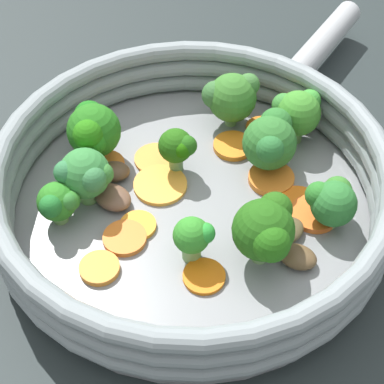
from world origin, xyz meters
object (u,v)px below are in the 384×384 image
at_px(carrot_slice_7, 106,165).
at_px(broccoli_floret_0, 93,130).
at_px(carrot_slice_3, 125,238).
at_px(broccoli_floret_8, 332,201).
at_px(carrot_slice_4, 271,178).
at_px(carrot_slice_11, 299,207).
at_px(broccoli_floret_4, 266,230).
at_px(broccoli_floret_3, 231,97).
at_px(mushroom_piece_2, 113,197).
at_px(broccoli_floret_1, 195,236).
at_px(broccoli_floret_9, 178,147).
at_px(carrot_slice_5, 138,225).
at_px(carrot_slice_10, 204,276).
at_px(carrot_slice_2, 233,146).
at_px(carrot_slice_8, 314,214).
at_px(broccoli_floret_7, 58,203).
at_px(carrot_slice_6, 262,128).
at_px(broccoli_floret_5, 270,141).
at_px(mushroom_piece_0, 285,231).
at_px(carrot_slice_1, 160,185).
at_px(mushroom_piece_1, 298,257).
at_px(broccoli_floret_2, 297,112).
at_px(broccoli_floret_6, 85,175).
at_px(carrot_slice_9, 99,268).
at_px(mushroom_piece_3, 113,172).
at_px(carrot_slice_0, 156,159).
at_px(skillet, 192,210).

xyz_separation_m(carrot_slice_7, broccoli_floret_0, (-0.01, -0.01, 0.03)).
relative_size(carrot_slice_3, broccoli_floret_8, 0.81).
xyz_separation_m(carrot_slice_4, carrot_slice_11, (0.02, 0.03, -0.00)).
height_order(carrot_slice_7, broccoli_floret_4, broccoli_floret_4).
height_order(broccoli_floret_3, mushroom_piece_2, broccoli_floret_3).
bearing_deg(broccoli_floret_1, broccoli_floret_9, -151.75).
height_order(carrot_slice_5, carrot_slice_10, same).
relative_size(carrot_slice_5, mushroom_piece_2, 0.87).
bearing_deg(broccoli_floret_4, carrot_slice_2, -152.31).
bearing_deg(carrot_slice_3, broccoli_floret_1, 93.28).
distance_m(carrot_slice_8, broccoli_floret_7, 0.21).
relative_size(carrot_slice_5, broccoli_floret_4, 0.52).
distance_m(carrot_slice_3, carrot_slice_6, 0.18).
xyz_separation_m(carrot_slice_11, broccoli_floret_1, (0.08, -0.07, 0.02)).
xyz_separation_m(carrot_slice_7, broccoli_floret_5, (-0.05, 0.14, 0.03)).
relative_size(broccoli_floret_1, mushroom_piece_0, 1.22).
height_order(broccoli_floret_8, mushroom_piece_2, broccoli_floret_8).
bearing_deg(carrot_slice_1, broccoli_floret_1, 41.07).
xyz_separation_m(carrot_slice_4, carrot_slice_8, (0.03, 0.04, -0.00)).
xyz_separation_m(carrot_slice_6, broccoli_floret_7, (0.16, -0.13, 0.02)).
relative_size(broccoli_floret_7, mushroom_piece_0, 1.15).
bearing_deg(carrot_slice_1, mushroom_piece_1, 73.34).
distance_m(carrot_slice_11, mushroom_piece_0, 0.03).
distance_m(broccoli_floret_3, broccoli_floret_7, 0.19).
bearing_deg(broccoli_floret_4, mushroom_piece_1, 102.98).
bearing_deg(broccoli_floret_2, carrot_slice_8, 24.02).
height_order(carrot_slice_7, broccoli_floret_8, broccoli_floret_8).
distance_m(broccoli_floret_7, mushroom_piece_2, 0.05).
bearing_deg(carrot_slice_4, carrot_slice_11, 51.47).
bearing_deg(carrot_slice_10, carrot_slice_7, -124.46).
bearing_deg(carrot_slice_8, broccoli_floret_6, -75.43).
bearing_deg(mushroom_piece_1, carrot_slice_11, -167.98).
xyz_separation_m(carrot_slice_5, broccoli_floret_8, (-0.06, 0.14, 0.02)).
xyz_separation_m(carrot_slice_1, carrot_slice_3, (0.06, -0.01, 0.00)).
xyz_separation_m(carrot_slice_8, broccoli_floret_2, (-0.09, -0.04, 0.03)).
distance_m(carrot_slice_7, mushroom_piece_0, 0.17).
bearing_deg(broccoli_floret_0, broccoli_floret_9, 98.57).
xyz_separation_m(broccoli_floret_1, broccoli_floret_5, (-0.11, 0.03, 0.01)).
relative_size(broccoli_floret_1, broccoli_floret_9, 0.94).
height_order(broccoli_floret_4, mushroom_piece_2, broccoli_floret_4).
relative_size(carrot_slice_2, carrot_slice_9, 1.15).
relative_size(broccoli_floret_2, broccoli_floret_8, 1.19).
bearing_deg(broccoli_floret_7, broccoli_floret_3, 150.18).
bearing_deg(carrot_slice_1, mushroom_piece_3, -85.04).
relative_size(carrot_slice_0, broccoli_floret_6, 0.75).
bearing_deg(carrot_slice_6, broccoli_floret_7, -37.23).
bearing_deg(mushroom_piece_3, carrot_slice_2, 129.17).
height_order(carrot_slice_3, carrot_slice_4, same).
distance_m(carrot_slice_2, carrot_slice_9, 0.17).
relative_size(skillet, broccoli_floret_2, 5.96).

